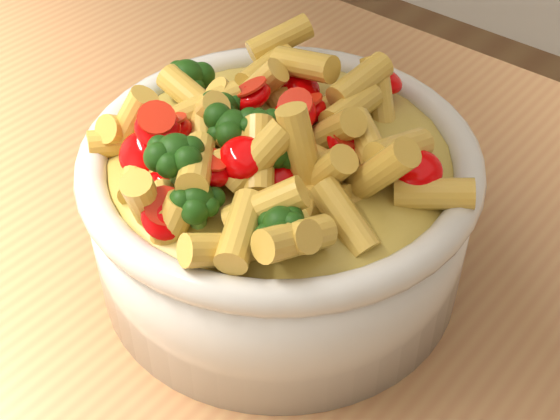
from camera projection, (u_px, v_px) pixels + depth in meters
The scene contains 3 objects.
table at pixel (318, 400), 0.63m from camera, with size 1.20×0.80×0.90m.
serving_bowl at pixel (280, 208), 0.56m from camera, with size 0.28×0.28×0.12m.
pasta_salad at pixel (280, 125), 0.51m from camera, with size 0.22×0.22×0.05m.
Camera 1 is at (0.21, -0.30, 1.33)m, focal length 50.00 mm.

